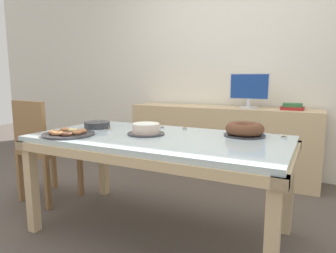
{
  "coord_description": "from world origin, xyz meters",
  "views": [
    {
      "loc": [
        1.0,
        -1.83,
        1.13
      ],
      "look_at": [
        0.03,
        0.08,
        0.79
      ],
      "focal_mm": 32.0,
      "sensor_mm": 36.0,
      "label": 1
    }
  ],
  "objects_px": {
    "pastry_platter": "(68,133)",
    "tealight_left_edge": "(284,137)",
    "cake_chocolate_round": "(146,129)",
    "book_stack": "(292,107)",
    "computer_monitor": "(249,91)",
    "cake_golden_bundt": "(245,130)",
    "plate_stack": "(97,125)",
    "tealight_near_cakes": "(162,128)",
    "chair": "(42,146)",
    "tealight_near_front": "(185,129)",
    "tealight_centre": "(109,130)"
  },
  "relations": [
    {
      "from": "chair",
      "to": "pastry_platter",
      "type": "relative_size",
      "value": 2.55
    },
    {
      "from": "tealight_near_cakes",
      "to": "plate_stack",
      "type": "bearing_deg",
      "value": -159.11
    },
    {
      "from": "book_stack",
      "to": "computer_monitor",
      "type": "bearing_deg",
      "value": -179.82
    },
    {
      "from": "cake_golden_bundt",
      "to": "plate_stack",
      "type": "relative_size",
      "value": 1.37
    },
    {
      "from": "cake_chocolate_round",
      "to": "pastry_platter",
      "type": "bearing_deg",
      "value": -149.46
    },
    {
      "from": "computer_monitor",
      "to": "pastry_platter",
      "type": "bearing_deg",
      "value": -117.1
    },
    {
      "from": "book_stack",
      "to": "pastry_platter",
      "type": "relative_size",
      "value": 0.61
    },
    {
      "from": "computer_monitor",
      "to": "tealight_near_front",
      "type": "xyz_separation_m",
      "value": [
        -0.25,
        -1.17,
        -0.26
      ]
    },
    {
      "from": "cake_chocolate_round",
      "to": "tealight_near_cakes",
      "type": "height_order",
      "value": "cake_chocolate_round"
    },
    {
      "from": "tealight_near_cakes",
      "to": "tealight_left_edge",
      "type": "xyz_separation_m",
      "value": [
        0.92,
        0.02,
        0.0
      ]
    },
    {
      "from": "tealight_near_front",
      "to": "book_stack",
      "type": "bearing_deg",
      "value": 59.37
    },
    {
      "from": "book_stack",
      "to": "tealight_near_cakes",
      "type": "relative_size",
      "value": 5.66
    },
    {
      "from": "cake_golden_bundt",
      "to": "plate_stack",
      "type": "distance_m",
      "value": 1.18
    },
    {
      "from": "cake_golden_bundt",
      "to": "chair",
      "type": "bearing_deg",
      "value": -172.07
    },
    {
      "from": "cake_chocolate_round",
      "to": "tealight_left_edge",
      "type": "xyz_separation_m",
      "value": [
        0.92,
        0.28,
        -0.03
      ]
    },
    {
      "from": "cake_golden_bundt",
      "to": "plate_stack",
      "type": "bearing_deg",
      "value": -170.68
    },
    {
      "from": "computer_monitor",
      "to": "tealight_near_cakes",
      "type": "xyz_separation_m",
      "value": [
        -0.43,
        -1.21,
        -0.26
      ]
    },
    {
      "from": "cake_chocolate_round",
      "to": "tealight_left_edge",
      "type": "height_order",
      "value": "cake_chocolate_round"
    },
    {
      "from": "chair",
      "to": "tealight_near_front",
      "type": "relative_size",
      "value": 23.5
    },
    {
      "from": "computer_monitor",
      "to": "pastry_platter",
      "type": "distance_m",
      "value": 1.99
    },
    {
      "from": "book_stack",
      "to": "tealight_centre",
      "type": "bearing_deg",
      "value": -128.9
    },
    {
      "from": "cake_chocolate_round",
      "to": "cake_golden_bundt",
      "type": "relative_size",
      "value": 0.94
    },
    {
      "from": "computer_monitor",
      "to": "tealight_left_edge",
      "type": "distance_m",
      "value": 1.32
    },
    {
      "from": "cake_chocolate_round",
      "to": "pastry_platter",
      "type": "distance_m",
      "value": 0.56
    },
    {
      "from": "tealight_left_edge",
      "to": "pastry_platter",
      "type": "bearing_deg",
      "value": -158.0
    },
    {
      "from": "computer_monitor",
      "to": "plate_stack",
      "type": "height_order",
      "value": "computer_monitor"
    },
    {
      "from": "tealight_near_cakes",
      "to": "tealight_near_front",
      "type": "height_order",
      "value": "same"
    },
    {
      "from": "cake_chocolate_round",
      "to": "tealight_near_front",
      "type": "relative_size",
      "value": 6.75
    },
    {
      "from": "plate_stack",
      "to": "tealight_left_edge",
      "type": "bearing_deg",
      "value": 8.33
    },
    {
      "from": "tealight_left_edge",
      "to": "tealight_centre",
      "type": "bearing_deg",
      "value": -167.01
    },
    {
      "from": "computer_monitor",
      "to": "pastry_platter",
      "type": "height_order",
      "value": "computer_monitor"
    },
    {
      "from": "book_stack",
      "to": "tealight_left_edge",
      "type": "height_order",
      "value": "book_stack"
    },
    {
      "from": "cake_golden_bundt",
      "to": "plate_stack",
      "type": "xyz_separation_m",
      "value": [
        -1.17,
        -0.19,
        -0.02
      ]
    },
    {
      "from": "chair",
      "to": "computer_monitor",
      "type": "bearing_deg",
      "value": 43.52
    },
    {
      "from": "book_stack",
      "to": "tealight_near_cakes",
      "type": "bearing_deg",
      "value": -125.8
    },
    {
      "from": "pastry_platter",
      "to": "tealight_left_edge",
      "type": "height_order",
      "value": "pastry_platter"
    },
    {
      "from": "tealight_centre",
      "to": "tealight_left_edge",
      "type": "relative_size",
      "value": 1.0
    },
    {
      "from": "cake_chocolate_round",
      "to": "plate_stack",
      "type": "bearing_deg",
      "value": 172.1
    },
    {
      "from": "pastry_platter",
      "to": "tealight_left_edge",
      "type": "distance_m",
      "value": 1.51
    },
    {
      "from": "computer_monitor",
      "to": "cake_chocolate_round",
      "type": "xyz_separation_m",
      "value": [
        -0.42,
        -1.48,
        -0.24
      ]
    },
    {
      "from": "cake_golden_bundt",
      "to": "pastry_platter",
      "type": "bearing_deg",
      "value": -154.29
    },
    {
      "from": "chair",
      "to": "computer_monitor",
      "type": "relative_size",
      "value": 2.22
    },
    {
      "from": "chair",
      "to": "pastry_platter",
      "type": "distance_m",
      "value": 0.74
    },
    {
      "from": "book_stack",
      "to": "cake_golden_bundt",
      "type": "height_order",
      "value": "book_stack"
    },
    {
      "from": "computer_monitor",
      "to": "tealight_near_front",
      "type": "distance_m",
      "value": 1.23
    },
    {
      "from": "plate_stack",
      "to": "tealight_left_edge",
      "type": "xyz_separation_m",
      "value": [
        1.43,
        0.21,
        -0.01
      ]
    },
    {
      "from": "tealight_near_cakes",
      "to": "tealight_left_edge",
      "type": "bearing_deg",
      "value": 1.0
    },
    {
      "from": "book_stack",
      "to": "tealight_near_front",
      "type": "height_order",
      "value": "book_stack"
    },
    {
      "from": "cake_chocolate_round",
      "to": "plate_stack",
      "type": "relative_size",
      "value": 1.29
    },
    {
      "from": "book_stack",
      "to": "tealight_near_front",
      "type": "distance_m",
      "value": 1.37
    }
  ]
}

